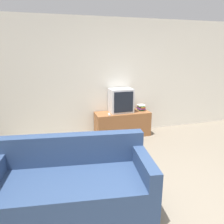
% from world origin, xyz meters
% --- Properties ---
extents(ground_plane, '(14.00, 14.00, 0.00)m').
position_xyz_m(ground_plane, '(0.00, 0.00, 0.00)').
color(ground_plane, '#756B5B').
extents(wall_back, '(9.00, 0.06, 2.60)m').
position_xyz_m(wall_back, '(0.00, 3.03, 1.30)').
color(wall_back, silver).
rests_on(wall_back, ground_plane).
extents(tv_stand, '(1.24, 0.47, 0.55)m').
position_xyz_m(tv_stand, '(0.29, 2.74, 0.28)').
color(tv_stand, brown).
rests_on(tv_stand, ground_plane).
extents(television, '(0.51, 0.39, 0.53)m').
position_xyz_m(television, '(0.26, 2.79, 0.82)').
color(television, silver).
rests_on(television, tv_stand).
extents(couch, '(1.95, 1.12, 0.87)m').
position_xyz_m(couch, '(-1.10, 0.54, 0.30)').
color(couch, navy).
rests_on(couch, ground_plane).
extents(book_stack, '(0.17, 0.22, 0.13)m').
position_xyz_m(book_stack, '(0.76, 2.79, 0.62)').
color(book_stack, '#2D753D').
rests_on(book_stack, tv_stand).
extents(remote_on_stand, '(0.07, 0.16, 0.02)m').
position_xyz_m(remote_on_stand, '(-0.06, 2.61, 0.57)').
color(remote_on_stand, '#B7B7B7').
rests_on(remote_on_stand, tv_stand).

